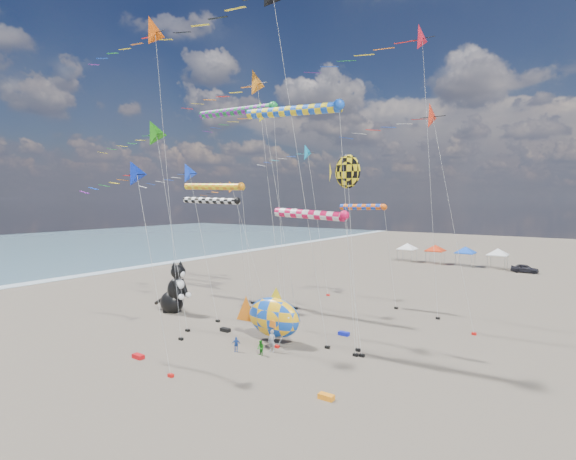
{
  "coord_description": "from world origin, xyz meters",
  "views": [
    {
      "loc": [
        21.94,
        -18.5,
        11.3
      ],
      "look_at": [
        0.91,
        12.0,
        8.71
      ],
      "focal_mm": 28.0,
      "sensor_mm": 36.0,
      "label": 1
    }
  ],
  "objects_px": {
    "cat_inflatable": "(173,287)",
    "child_blue": "(236,344)",
    "parked_car": "(525,268)",
    "person_adult": "(272,341)",
    "fish_inflatable": "(273,317)",
    "child_green": "(261,348)"
  },
  "relations": [
    {
      "from": "fish_inflatable",
      "to": "parked_car",
      "type": "bearing_deg",
      "value": 76.2
    },
    {
      "from": "child_blue",
      "to": "person_adult",
      "type": "bearing_deg",
      "value": -0.2
    },
    {
      "from": "child_blue",
      "to": "child_green",
      "type": "bearing_deg",
      "value": -25.14
    },
    {
      "from": "person_adult",
      "to": "child_blue",
      "type": "relative_size",
      "value": 1.44
    },
    {
      "from": "parked_car",
      "to": "fish_inflatable",
      "type": "bearing_deg",
      "value": 165.67
    },
    {
      "from": "cat_inflatable",
      "to": "child_blue",
      "type": "xyz_separation_m",
      "value": [
        12.75,
        -5.22,
        -2.03
      ]
    },
    {
      "from": "person_adult",
      "to": "child_green",
      "type": "relative_size",
      "value": 1.43
    },
    {
      "from": "child_green",
      "to": "parked_car",
      "type": "relative_size",
      "value": 0.29
    },
    {
      "from": "child_blue",
      "to": "parked_car",
      "type": "bearing_deg",
      "value": 41.03
    },
    {
      "from": "cat_inflatable",
      "to": "parked_car",
      "type": "relative_size",
      "value": 1.35
    },
    {
      "from": "child_blue",
      "to": "fish_inflatable",
      "type": "bearing_deg",
      "value": 39.7
    },
    {
      "from": "child_blue",
      "to": "parked_car",
      "type": "distance_m",
      "value": 53.51
    },
    {
      "from": "parked_car",
      "to": "child_blue",
      "type": "bearing_deg",
      "value": 165.58
    },
    {
      "from": "fish_inflatable",
      "to": "child_blue",
      "type": "distance_m",
      "value": 3.8
    },
    {
      "from": "child_green",
      "to": "child_blue",
      "type": "xyz_separation_m",
      "value": [
        -2.04,
        -0.36,
        -0.0
      ]
    },
    {
      "from": "child_green",
      "to": "child_blue",
      "type": "distance_m",
      "value": 2.07
    },
    {
      "from": "fish_inflatable",
      "to": "child_green",
      "type": "distance_m",
      "value": 3.54
    },
    {
      "from": "person_adult",
      "to": "child_green",
      "type": "height_order",
      "value": "person_adult"
    },
    {
      "from": "cat_inflatable",
      "to": "parked_car",
      "type": "bearing_deg",
      "value": 59.16
    },
    {
      "from": "fish_inflatable",
      "to": "cat_inflatable",
      "type": "bearing_deg",
      "value": 172.39
    },
    {
      "from": "fish_inflatable",
      "to": "child_blue",
      "type": "relative_size",
      "value": 5.65
    },
    {
      "from": "cat_inflatable",
      "to": "child_green",
      "type": "bearing_deg",
      "value": -20.33
    }
  ]
}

